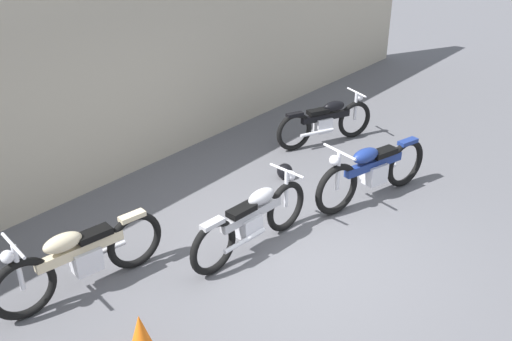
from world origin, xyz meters
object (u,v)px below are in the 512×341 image
(motorcycle_black, at_px, (326,121))
(traffic_cone, at_px, (141,338))
(motorcycle_silver, at_px, (253,220))
(helmet, at_px, (285,171))
(motorcycle_cream, at_px, (80,258))
(motorcycle_blue, at_px, (372,171))

(motorcycle_black, bearing_deg, traffic_cone, -141.19)
(motorcycle_silver, xyz_separation_m, motorcycle_black, (3.40, 1.10, -0.01))
(helmet, height_order, motorcycle_cream, motorcycle_cream)
(motorcycle_cream, xyz_separation_m, motorcycle_silver, (1.86, -0.98, -0.01))
(motorcycle_blue, relative_size, motorcycle_silver, 1.06)
(motorcycle_cream, relative_size, motorcycle_black, 1.13)
(motorcycle_silver, bearing_deg, motorcycle_black, 22.30)
(helmet, distance_m, traffic_cone, 4.15)
(motorcycle_cream, distance_m, motorcycle_blue, 4.23)
(helmet, relative_size, motorcycle_blue, 0.12)
(motorcycle_blue, xyz_separation_m, motorcycle_silver, (-2.09, 0.53, -0.04))
(motorcycle_cream, bearing_deg, motorcycle_blue, 167.94)
(motorcycle_black, bearing_deg, motorcycle_blue, -104.72)
(helmet, height_order, motorcycle_blue, motorcycle_blue)
(motorcycle_cream, height_order, motorcycle_silver, motorcycle_cream)
(helmet, relative_size, motorcycle_cream, 0.12)
(motorcycle_cream, distance_m, motorcycle_silver, 2.10)
(motorcycle_cream, relative_size, motorcycle_silver, 1.03)
(motorcycle_cream, xyz_separation_m, motorcycle_black, (5.26, 0.12, -0.02))
(traffic_cone, xyz_separation_m, motorcycle_black, (5.54, 1.46, 0.15))
(helmet, bearing_deg, traffic_cone, -163.07)
(motorcycle_silver, relative_size, motorcycle_black, 1.10)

